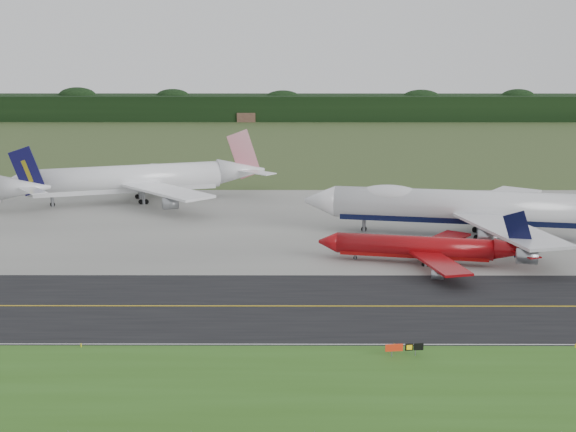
# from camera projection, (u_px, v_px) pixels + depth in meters

# --- Properties ---
(ground) EXTENTS (600.00, 600.00, 0.00)m
(ground) POSITION_uv_depth(u_px,v_px,m) (344.00, 298.00, 125.56)
(ground) COLOR #32441F
(ground) RESTS_ON ground
(grass_verge) EXTENTS (400.00, 30.00, 0.01)m
(grass_verge) POSITION_uv_depth(u_px,v_px,m) (363.00, 395.00, 91.41)
(grass_verge) COLOR #34601C
(grass_verge) RESTS_ON ground
(taxiway) EXTENTS (400.00, 32.00, 0.02)m
(taxiway) POSITION_uv_depth(u_px,v_px,m) (345.00, 306.00, 121.65)
(taxiway) COLOR black
(taxiway) RESTS_ON ground
(apron) EXTENTS (400.00, 78.00, 0.01)m
(apron) POSITION_uv_depth(u_px,v_px,m) (328.00, 223.00, 175.32)
(apron) COLOR gray
(apron) RESTS_ON ground
(taxiway_centreline) EXTENTS (400.00, 0.40, 0.00)m
(taxiway_centreline) POSITION_uv_depth(u_px,v_px,m) (345.00, 306.00, 121.65)
(taxiway_centreline) COLOR gold
(taxiway_centreline) RESTS_ON taxiway
(taxiway_edge_line) EXTENTS (400.00, 0.25, 0.00)m
(taxiway_edge_line) POSITION_uv_depth(u_px,v_px,m) (353.00, 344.00, 106.53)
(taxiway_edge_line) COLOR silver
(taxiway_edge_line) RESTS_ON taxiway
(horizon_treeline) EXTENTS (700.00, 25.00, 12.00)m
(horizon_treeline) POSITION_uv_depth(u_px,v_px,m) (307.00, 109.00, 391.46)
(horizon_treeline) COLOR black
(horizon_treeline) RESTS_ON ground
(jet_ba_747) EXTENTS (71.01, 58.08, 17.91)m
(jet_ba_747) POSITION_uv_depth(u_px,v_px,m) (473.00, 207.00, 162.79)
(jet_ba_747) COLOR silver
(jet_ba_747) RESTS_ON ground
(jet_red_737) EXTENTS (38.68, 31.08, 10.49)m
(jet_red_737) POSITION_uv_depth(u_px,v_px,m) (426.00, 248.00, 143.97)
(jet_red_737) COLOR maroon
(jet_red_737) RESTS_ON ground
(jet_star_tail) EXTENTS (63.25, 51.57, 17.04)m
(jet_star_tail) POSITION_uv_depth(u_px,v_px,m) (140.00, 179.00, 197.53)
(jet_star_tail) COLOR white
(jet_star_tail) RESTS_ON ground
(taxiway_sign) EXTENTS (4.94, 0.74, 1.65)m
(taxiway_sign) POSITION_uv_depth(u_px,v_px,m) (404.00, 347.00, 102.45)
(taxiway_sign) COLOR slate
(taxiway_sign) RESTS_ON ground
(edge_marker_left) EXTENTS (0.16, 0.16, 0.50)m
(edge_marker_left) POSITION_uv_depth(u_px,v_px,m) (81.00, 345.00, 105.61)
(edge_marker_left) COLOR yellow
(edge_marker_left) RESTS_ON ground
(edge_marker_center) EXTENTS (0.16, 0.16, 0.50)m
(edge_marker_center) POSITION_uv_depth(u_px,v_px,m) (394.00, 346.00, 105.49)
(edge_marker_center) COLOR yellow
(edge_marker_center) RESTS_ON ground
(edge_marker_right) EXTENTS (0.16, 0.16, 0.50)m
(edge_marker_right) POSITION_uv_depth(u_px,v_px,m) (575.00, 346.00, 105.42)
(edge_marker_right) COLOR yellow
(edge_marker_right) RESTS_ON ground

